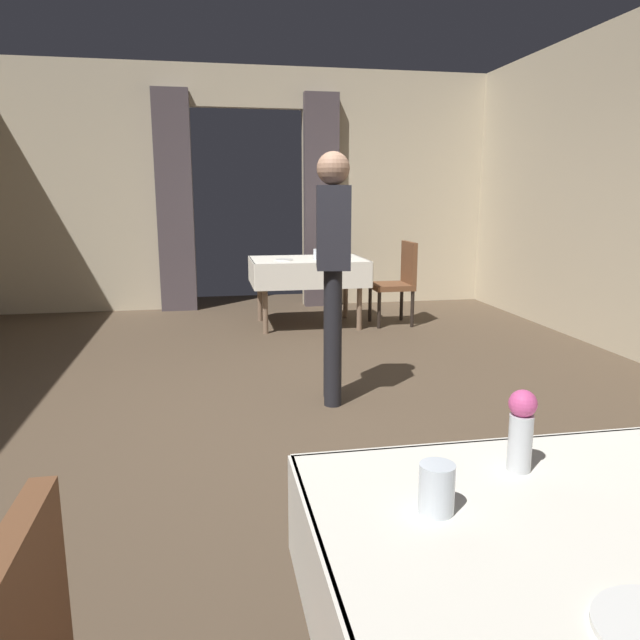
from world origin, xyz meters
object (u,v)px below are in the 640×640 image
object	(u,v)px
flower_vase_near	(521,428)
dining_table_mid	(308,268)
chair_mid_right	(398,279)
flower_vase_mid	(345,249)
glass_mid_b	(321,251)
glass_mid_c	(316,254)
person_waiter_by_doorway	(333,257)
dining_table_near	(616,581)
plate_mid_d	(284,260)
glass_near_c	(437,488)

from	to	relation	value
flower_vase_near	dining_table_mid	bearing A→B (deg)	86.52
dining_table_mid	chair_mid_right	bearing A→B (deg)	-6.67
flower_vase_mid	chair_mid_right	bearing A→B (deg)	-15.07
glass_mid_b	glass_mid_c	xyz separation A→B (m)	(-0.11, -0.32, -0.00)
dining_table_mid	person_waiter_by_doorway	xyz separation A→B (m)	(-0.24, -2.54, 0.38)
chair_mid_right	flower_vase_near	xyz separation A→B (m)	(-1.33, -5.11, 0.35)
glass_mid_c	chair_mid_right	bearing A→B (deg)	-0.02
dining_table_near	glass_mid_c	distance (m)	5.45
plate_mid_d	flower_vase_mid	bearing A→B (deg)	13.03
glass_mid_b	glass_mid_c	distance (m)	0.34
dining_table_mid	person_waiter_by_doorway	bearing A→B (deg)	-95.50
dining_table_mid	glass_mid_b	xyz separation A→B (m)	(0.19, 0.20, 0.16)
chair_mid_right	glass_mid_c	bearing A→B (deg)	179.98
dining_table_mid	glass_near_c	world-z (taller)	glass_near_c
glass_mid_b	glass_near_c	bearing A→B (deg)	-98.02
plate_mid_d	glass_near_c	bearing A→B (deg)	-93.49
dining_table_near	glass_near_c	distance (m)	0.40
glass_near_c	plate_mid_d	bearing A→B (deg)	86.51
dining_table_near	plate_mid_d	size ratio (longest dim) A/B	6.33
flower_vase_near	glass_near_c	bearing A→B (deg)	-150.96
dining_table_near	glass_mid_c	bearing A→B (deg)	86.35
dining_table_near	glass_near_c	xyz separation A→B (m)	(-0.33, 0.17, 0.15)
dining_table_mid	glass_mid_b	world-z (taller)	glass_mid_b
glass_near_c	flower_vase_mid	xyz separation A→B (m)	(1.03, 5.42, 0.04)
chair_mid_right	glass_near_c	distance (m)	5.51
dining_table_near	chair_mid_right	xyz separation A→B (m)	(1.28, 5.44, -0.14)
glass_mid_b	person_waiter_by_doorway	xyz separation A→B (m)	(-0.43, -2.74, 0.21)
flower_vase_mid	flower_vase_near	bearing A→B (deg)	-98.11
flower_vase_near	glass_mid_c	distance (m)	5.12
dining_table_near	chair_mid_right	size ratio (longest dim) A/B	1.32
dining_table_mid	flower_vase_near	xyz separation A→B (m)	(-0.32, -5.22, 0.22)
flower_vase_near	glass_mid_b	size ratio (longest dim) A/B	1.81
dining_table_near	plate_mid_d	world-z (taller)	plate_mid_d
flower_vase_near	flower_vase_mid	world-z (taller)	flower_vase_near
dining_table_near	person_waiter_by_doorway	world-z (taller)	person_waiter_by_doorway
dining_table_mid	plate_mid_d	size ratio (longest dim) A/B	6.49
flower_vase_near	glass_near_c	size ratio (longest dim) A/B	1.89
flower_vase_near	plate_mid_d	bearing A→B (deg)	89.57
chair_mid_right	dining_table_mid	bearing A→B (deg)	173.33
chair_mid_right	person_waiter_by_doorway	world-z (taller)	person_waiter_by_doorway
flower_vase_mid	glass_mid_c	bearing A→B (deg)	-156.40
dining_table_mid	flower_vase_near	world-z (taller)	flower_vase_near
chair_mid_right	plate_mid_d	distance (m)	1.31
chair_mid_right	dining_table_near	bearing A→B (deg)	-103.29
flower_vase_mid	dining_table_near	bearing A→B (deg)	-97.17
plate_mid_d	person_waiter_by_doorway	xyz separation A→B (m)	(0.04, -2.41, 0.27)
dining_table_mid	glass_near_c	bearing A→B (deg)	-96.36
flower_vase_near	plate_mid_d	distance (m)	5.10
dining_table_near	chair_mid_right	distance (m)	5.59
flower_vase_near	glass_near_c	distance (m)	0.33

